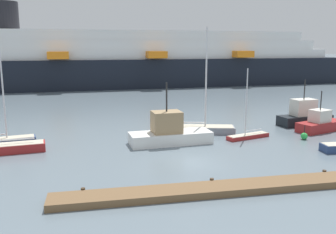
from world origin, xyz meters
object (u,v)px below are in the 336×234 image
sailboat_0 (4,147)px  fishing_boat_0 (169,133)px  sailboat_4 (200,128)px  fishing_boat_1 (304,116)px  fishing_boat_2 (321,124)px  sailboat_5 (2,139)px  cruise_ship (104,61)px  sailboat_1 (248,135)px  channel_buoy_0 (304,136)px

sailboat_0 → fishing_boat_0: size_ratio=1.40×
sailboat_4 → fishing_boat_1: size_ratio=1.65×
fishing_boat_1 → fishing_boat_0: bearing=8.5°
fishing_boat_0 → sailboat_4: bearing=-143.2°
fishing_boat_2 → fishing_boat_1: bearing=-108.9°
sailboat_0 → sailboat_5: 2.91m
fishing_boat_0 → fishing_boat_2: fishing_boat_0 is taller
sailboat_0 → sailboat_4: (16.70, 3.39, -0.01)m
sailboat_4 → cruise_ship: cruise_ship is taller
sailboat_5 → fishing_boat_0: size_ratio=1.40×
sailboat_1 → fishing_boat_1: size_ratio=1.05×
fishing_boat_0 → sailboat_1: bearing=178.3°
sailboat_1 → fishing_boat_0: size_ratio=0.88×
sailboat_5 → sailboat_1: bearing=-17.5°
sailboat_5 → fishing_boat_0: (13.89, -2.60, 0.48)m
sailboat_4 → sailboat_5: bearing=-164.1°
sailboat_5 → channel_buoy_0: (25.89, -3.61, -0.16)m
fishing_boat_1 → fishing_boat_2: size_ratio=1.08×
sailboat_5 → cruise_ship: 45.26m
cruise_ship → sailboat_4: bearing=-83.7°
fishing_boat_0 → cruise_ship: bearing=-90.1°
sailboat_1 → fishing_boat_2: 8.22m
sailboat_1 → sailboat_4: bearing=-54.8°
sailboat_1 → sailboat_5: size_ratio=0.63×
fishing_boat_0 → channel_buoy_0: 12.06m
sailboat_0 → sailboat_5: sailboat_5 is taller
sailboat_0 → sailboat_5: bearing=-81.7°
fishing_boat_0 → fishing_boat_1: size_ratio=1.19×
sailboat_5 → fishing_boat_0: bearing=-22.1°
cruise_ship → fishing_boat_1: bearing=-68.8°
sailboat_1 → sailboat_5: bearing=-23.1°
sailboat_4 → fishing_boat_2: sailboat_4 is taller
sailboat_1 → fishing_boat_2: sailboat_1 is taller
fishing_boat_0 → fishing_boat_1: (15.37, 4.56, 0.04)m
sailboat_1 → fishing_boat_2: (8.10, 1.33, 0.42)m
sailboat_5 → fishing_boat_1: (29.26, 1.95, 0.52)m
channel_buoy_0 → fishing_boat_2: bearing=38.7°
sailboat_1 → channel_buoy_0: bearing=146.6°
sailboat_0 → fishing_boat_2: 28.54m
fishing_boat_1 → fishing_boat_2: bearing=82.4°
fishing_boat_0 → fishing_boat_1: fishing_boat_0 is taller
fishing_boat_0 → channel_buoy_0: bearing=170.6°
fishing_boat_1 → sailboat_0: bearing=1.4°
fishing_boat_1 → cruise_ship: (-19.08, 41.90, 4.11)m
sailboat_0 → sailboat_5: size_ratio=1.00×
fishing_boat_2 → sailboat_1: bearing=-10.0°
sailboat_5 → cruise_ship: bearing=65.4°
fishing_boat_1 → cruise_ship: bearing=-73.5°
sailboat_1 → fishing_boat_0: (-7.28, -0.37, 0.64)m
fishing_boat_0 → fishing_boat_2: 15.48m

